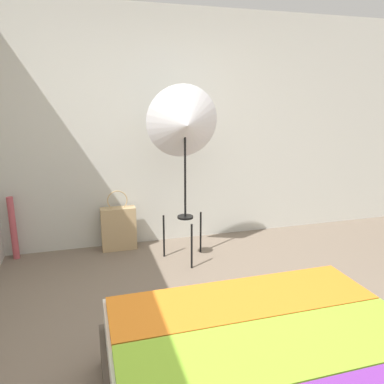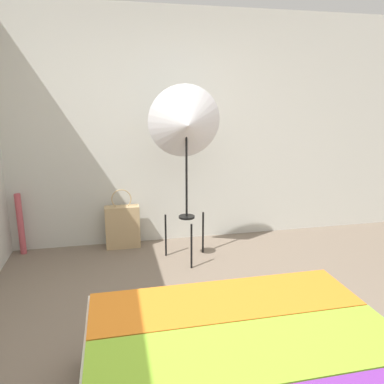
{
  "view_description": "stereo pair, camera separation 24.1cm",
  "coord_description": "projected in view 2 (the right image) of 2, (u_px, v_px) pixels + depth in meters",
  "views": [
    {
      "loc": [
        -0.71,
        -1.85,
        1.64
      ],
      "look_at": [
        0.25,
        1.47,
        0.77
      ],
      "focal_mm": 35.0,
      "sensor_mm": 36.0,
      "label": 1
    },
    {
      "loc": [
        -0.48,
        -1.91,
        1.64
      ],
      "look_at": [
        0.25,
        1.47,
        0.77
      ],
      "focal_mm": 35.0,
      "sensor_mm": 36.0,
      "label": 2
    }
  ],
  "objects": [
    {
      "name": "paper_roll",
      "position": [
        21.0,
        224.0,
        4.0
      ],
      "size": [
        0.07,
        0.07,
        0.67
      ],
      "color": "#BC4C56",
      "rests_on": "ground_plane"
    },
    {
      "name": "photo_umbrella",
      "position": [
        186.0,
        125.0,
        3.61
      ],
      "size": [
        0.73,
        0.4,
        1.78
      ],
      "color": "black",
      "rests_on": "ground_plane"
    },
    {
      "name": "ground_plane",
      "position": [
        202.0,
        372.0,
        2.31
      ],
      "size": [
        14.0,
        14.0,
        0.0
      ],
      "primitive_type": "plane",
      "color": "#756656"
    },
    {
      "name": "tote_bag",
      "position": [
        123.0,
        226.0,
        4.2
      ],
      "size": [
        0.38,
        0.15,
        0.67
      ],
      "color": "tan",
      "rests_on": "ground_plane"
    },
    {
      "name": "wall_back",
      "position": [
        154.0,
        130.0,
        4.18
      ],
      "size": [
        8.0,
        0.05,
        2.6
      ],
      "color": "beige",
      "rests_on": "ground_plane"
    }
  ]
}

